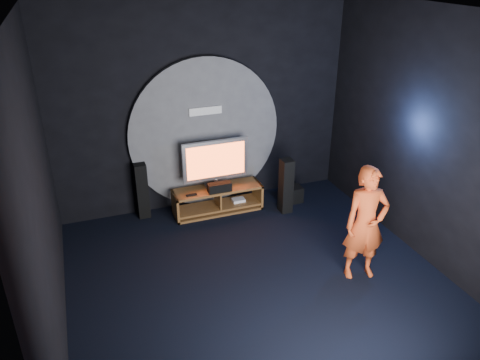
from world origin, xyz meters
name	(u,v)px	position (x,y,z in m)	size (l,w,h in m)	color
floor	(259,281)	(0.00, 0.00, 0.00)	(5.00, 5.00, 0.00)	black
back_wall	(204,107)	(0.00, 2.50, 1.75)	(5.00, 0.04, 3.50)	black
front_wall	(387,292)	(0.00, -2.50, 1.75)	(5.00, 0.04, 3.50)	black
left_wall	(39,199)	(-2.50, 0.00, 1.75)	(0.04, 5.00, 3.50)	black
right_wall	(429,139)	(2.50, 0.00, 1.75)	(0.04, 5.00, 3.50)	black
ceiling	(264,12)	(0.00, 0.00, 3.50)	(5.00, 5.00, 0.01)	black
wall_disc_panel	(205,134)	(0.00, 2.44, 1.30)	(2.60, 0.11, 2.60)	#515156
media_console	(218,201)	(0.07, 2.05, 0.19)	(1.53, 0.45, 0.45)	olive
tv	(216,162)	(0.07, 2.12, 0.91)	(1.13, 0.22, 0.84)	silver
center_speaker	(220,187)	(0.07, 1.92, 0.53)	(0.40, 0.15, 0.15)	black
remote	(192,195)	(-0.42, 1.93, 0.46)	(0.18, 0.05, 0.02)	black
tower_speaker_left	(142,190)	(-1.16, 2.33, 0.48)	(0.19, 0.22, 0.97)	black
tower_speaker_right	(286,186)	(1.17, 1.65, 0.48)	(0.19, 0.22, 0.97)	black
subwoofer	(294,194)	(1.47, 1.92, 0.15)	(0.26, 0.26, 0.29)	black
player	(366,224)	(1.39, -0.33, 0.82)	(0.60, 0.39, 1.63)	#D0471C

